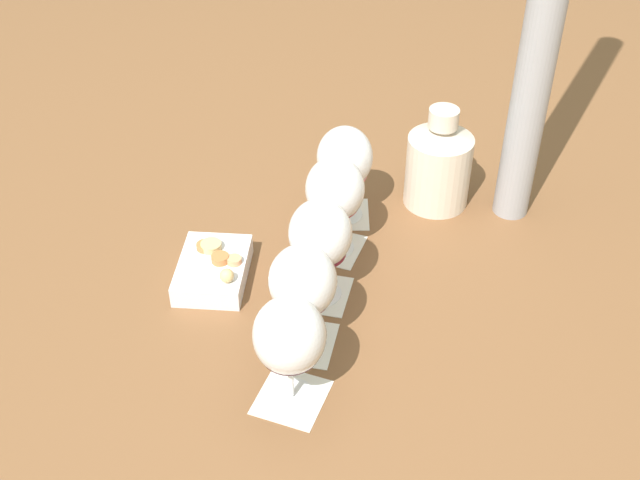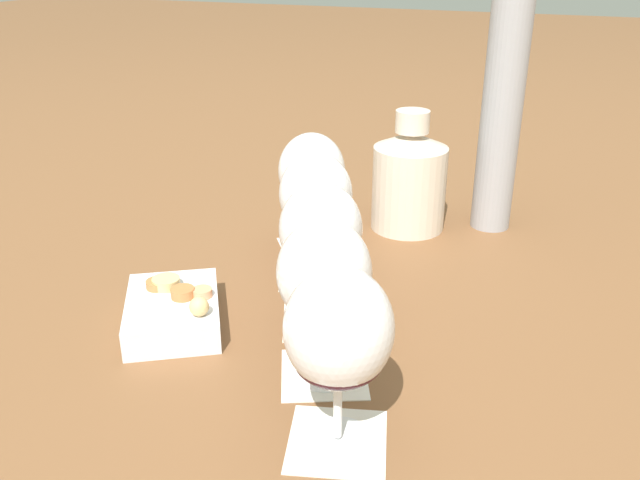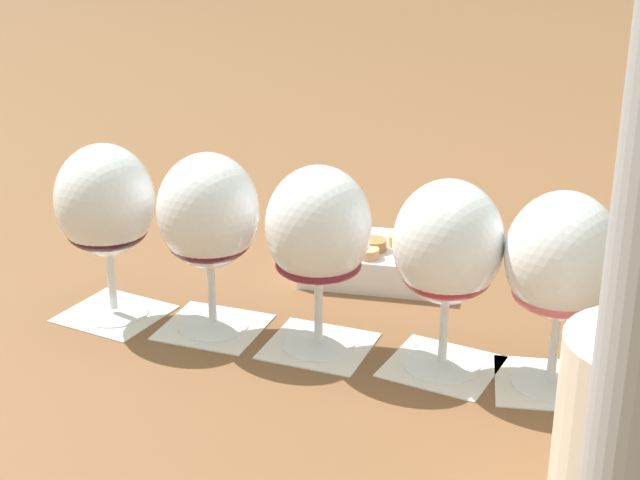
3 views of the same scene
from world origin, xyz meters
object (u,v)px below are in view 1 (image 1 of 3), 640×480
Objects in this scene: wine_glass_2 at (318,237)px; wine_glass_4 at (290,340)px; ceramic_vase at (439,163)px; wine_glass_0 at (345,161)px; snack_dish at (213,269)px; wine_glass_3 at (303,285)px; wine_glass_1 at (335,193)px.

wine_glass_4 is (0.19, 0.10, -0.00)m from wine_glass_2.
wine_glass_0 is at bearing -39.08° from ceramic_vase.
wine_glass_0 is 0.96× the size of snack_dish.
wine_glass_3 reaches higher than snack_dish.
wine_glass_2 is (0.11, 0.05, 0.00)m from wine_glass_1.
wine_glass_4 is at bearing 26.01° from wine_glass_1.
wine_glass_1 reaches higher than snack_dish.
snack_dish is (-0.03, -0.20, -0.09)m from wine_glass_3.
wine_glass_4 is at bearing 27.20° from wine_glass_2.
wine_glass_3 is 0.96× the size of snack_dish.
wine_glass_1 is at bearing -155.23° from wine_glass_3.
wine_glass_4 is (0.39, 0.19, -0.00)m from wine_glass_0.
wine_glass_0 is 0.21m from wine_glass_2.
wine_glass_1 is 0.12m from wine_glass_2.
wine_glass_1 is 1.00× the size of wine_glass_3.
wine_glass_1 is 0.92× the size of ceramic_vase.
wine_glass_0 is 1.00× the size of wine_glass_1.
wine_glass_0 is at bearing -153.93° from wine_glass_1.
ceramic_vase is at bearing 176.61° from wine_glass_2.
snack_dish is (0.27, -0.07, -0.09)m from wine_glass_0.
wine_glass_3 is 1.00× the size of wine_glass_4.
ceramic_vase is at bearing -171.32° from wine_glass_4.
wine_glass_0 is 0.29m from snack_dish.
wine_glass_2 is 1.00× the size of wine_glass_3.
wine_glass_0 is at bearing -153.98° from wine_glass_4.
wine_glass_1 is at bearing -156.19° from wine_glass_2.
wine_glass_1 is 0.23m from snack_dish.
ceramic_vase is (-0.13, 0.11, -0.03)m from wine_glass_0.
wine_glass_0 and wine_glass_2 have the same top height.
wine_glass_2 and wine_glass_3 have the same top height.
wine_glass_0 is at bearing -154.85° from wine_glass_3.
wine_glass_3 is 0.92× the size of ceramic_vase.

